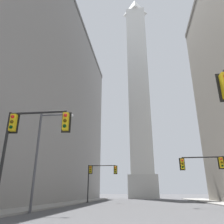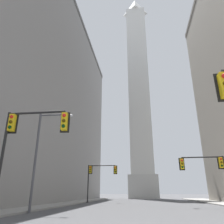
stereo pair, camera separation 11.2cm
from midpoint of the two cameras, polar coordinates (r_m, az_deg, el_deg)
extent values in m
cube|color=gray|center=(25.23, -20.11, -22.28)|extent=(5.00, 67.02, 0.15)
cube|color=gray|center=(44.70, -24.85, 3.63)|extent=(23.89, 54.64, 36.25)
cube|color=#595756|center=(54.43, -21.79, 21.86)|extent=(24.13, 55.19, 0.90)
cube|color=silver|center=(58.31, 8.26, -18.77)|extent=(7.28, 7.28, 5.53)
cube|color=silver|center=(65.66, 7.00, 7.32)|extent=(5.82, 5.82, 52.28)
pyramid|color=silver|center=(83.33, 6.06, 25.51)|extent=(5.82, 5.82, 6.41)
cube|color=yellow|center=(10.23, 27.53, 6.20)|extent=(0.35, 0.35, 1.10)
cube|color=black|center=(10.38, 27.20, 5.77)|extent=(0.58, 0.04, 1.32)
sphere|color=red|center=(10.21, 27.57, 8.39)|extent=(0.22, 0.22, 0.22)
cube|color=yellow|center=(26.40, 26.68, -11.72)|extent=(0.35, 0.35, 1.10)
cube|color=black|center=(26.57, 26.57, -11.78)|extent=(0.58, 0.04, 1.32)
sphere|color=red|center=(26.26, 26.68, -10.93)|extent=(0.22, 0.22, 0.22)
sphere|color=#483506|center=(26.22, 26.79, -11.66)|extent=(0.22, 0.22, 0.22)
sphere|color=#073410|center=(26.18, 26.91, -12.39)|extent=(0.22, 0.22, 0.22)
cylinder|color=black|center=(25.95, 22.52, -10.86)|extent=(4.30, 0.14, 0.14)
sphere|color=black|center=(26.57, 27.07, -10.38)|extent=(0.18, 0.18, 0.18)
cube|color=yellow|center=(25.42, 17.93, -12.77)|extent=(0.35, 0.35, 1.10)
cube|color=black|center=(25.60, 17.88, -12.82)|extent=(0.58, 0.04, 1.32)
sphere|color=red|center=(25.28, 17.91, -11.95)|extent=(0.22, 0.22, 0.22)
sphere|color=#483506|center=(25.23, 17.99, -12.71)|extent=(0.22, 0.22, 0.22)
sphere|color=#073410|center=(25.20, 18.08, -13.48)|extent=(0.22, 0.22, 0.22)
cylinder|color=black|center=(14.95, -26.80, -11.62)|extent=(0.18, 0.18, 6.32)
cube|color=yellow|center=(15.26, -24.45, -2.58)|extent=(0.37, 0.37, 1.10)
cube|color=black|center=(15.42, -24.17, -2.78)|extent=(0.58, 0.08, 1.32)
sphere|color=red|center=(15.20, -24.58, -1.13)|extent=(0.22, 0.22, 0.22)
sphere|color=#483506|center=(15.10, -24.77, -2.35)|extent=(0.22, 0.22, 0.22)
sphere|color=#073410|center=(15.01, -24.95, -3.59)|extent=(0.22, 0.22, 0.22)
cylinder|color=black|center=(14.67, -18.83, -0.19)|extent=(3.76, 0.14, 0.14)
sphere|color=black|center=(15.59, -25.04, -0.50)|extent=(0.18, 0.18, 0.18)
cube|color=yellow|center=(13.73, -12.08, -2.45)|extent=(0.37, 0.37, 1.10)
cube|color=black|center=(13.89, -11.90, -2.68)|extent=(0.58, 0.08, 1.32)
sphere|color=red|center=(13.66, -12.17, -0.85)|extent=(0.22, 0.22, 0.22)
sphere|color=#483506|center=(13.55, -12.28, -2.21)|extent=(0.22, 0.22, 0.22)
sphere|color=#073410|center=(13.45, -12.39, -3.59)|extent=(0.22, 0.22, 0.22)
cylinder|color=black|center=(35.96, -6.17, -18.03)|extent=(0.18, 0.18, 5.56)
cylinder|color=#262626|center=(35.97, -6.35, -22.38)|extent=(0.40, 0.40, 0.10)
cube|color=yellow|center=(36.03, -5.58, -14.74)|extent=(0.36, 0.36, 1.10)
cube|color=black|center=(36.21, -5.53, -14.77)|extent=(0.58, 0.06, 1.32)
sphere|color=red|center=(35.88, -5.62, -14.17)|extent=(0.22, 0.22, 0.22)
sphere|color=#483506|center=(35.84, -5.64, -14.71)|extent=(0.22, 0.22, 0.22)
sphere|color=#073410|center=(35.81, -5.66, -15.26)|extent=(0.22, 0.22, 0.22)
cylinder|color=black|center=(35.71, -2.56, -13.80)|extent=(4.29, 0.14, 0.14)
sphere|color=black|center=(36.16, -6.01, -13.79)|extent=(0.18, 0.18, 0.18)
cube|color=yellow|center=(35.32, 0.97, -14.84)|extent=(0.36, 0.36, 1.10)
cube|color=black|center=(35.50, 0.99, -14.87)|extent=(0.58, 0.06, 1.32)
sphere|color=red|center=(35.17, 0.94, -14.26)|extent=(0.22, 0.22, 0.22)
sphere|color=#483506|center=(35.13, 0.94, -14.81)|extent=(0.22, 0.22, 0.22)
sphere|color=#073410|center=(35.10, 0.95, -15.36)|extent=(0.22, 0.22, 0.22)
cylinder|color=#4C4C51|center=(19.10, -19.23, -11.70)|extent=(0.20, 0.20, 7.88)
cylinder|color=#4C4C51|center=(19.43, -14.55, -0.75)|extent=(2.58, 0.12, 0.12)
sphere|color=#4C4C51|center=(19.94, -17.99, -0.91)|extent=(0.20, 0.20, 0.20)
ellipsoid|color=silver|center=(18.94, -10.96, -0.93)|extent=(0.64, 0.36, 0.26)
camera|label=1|loc=(0.06, -89.93, -0.03)|focal=35.00mm
camera|label=2|loc=(0.06, 90.07, 0.03)|focal=35.00mm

